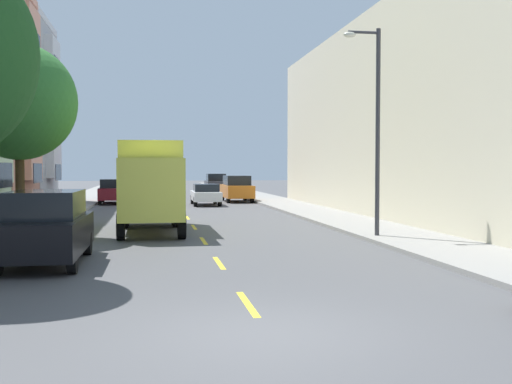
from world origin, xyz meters
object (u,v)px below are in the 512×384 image
parked_suv_orange (237,188)px  delivery_box_truck (151,181)px  street_tree_second (19,102)px  parked_hatchback_navy (118,190)px  parked_suv_black (46,227)px  moving_white_sedan (206,194)px  street_lamp (374,117)px  parked_suv_charcoal (216,183)px  parked_pickup_burgundy (114,192)px

parked_suv_orange → delivery_box_truck: bearing=-107.1°
street_tree_second → parked_hatchback_navy: bearing=86.1°
parked_suv_black → parked_suv_orange: 29.88m
delivery_box_truck → moving_white_sedan: 16.82m
street_lamp → parked_suv_charcoal: size_ratio=1.50×
parked_hatchback_navy → moving_white_sedan: bearing=-55.9°
parked_hatchback_navy → parked_suv_orange: 10.45m
delivery_box_truck → parked_suv_charcoal: (6.16, 34.67, -1.00)m
parked_pickup_burgundy → parked_suv_black: bearing=-90.2°
parked_hatchback_navy → parked_suv_orange: size_ratio=0.84×
parked_suv_charcoal → moving_white_sedan: 18.47m
street_tree_second → parked_suv_orange: size_ratio=1.41×
parked_pickup_burgundy → parked_suv_orange: bearing=5.5°
parked_suv_black → moving_white_sedan: size_ratio=1.07×
parked_pickup_burgundy → street_lamp: bearing=-66.5°
street_lamp → delivery_box_truck: bearing=150.9°
street_tree_second → parked_suv_black: street_tree_second is taller
parked_hatchback_navy → parked_pickup_burgundy: parked_pickup_burgundy is taller
street_lamp → parked_hatchback_navy: (-10.45, 29.99, -3.56)m
parked_pickup_burgundy → moving_white_sedan: parked_pickup_burgundy is taller
parked_pickup_burgundy → parked_suv_orange: (8.82, 0.85, 0.16)m
parked_suv_charcoal → parked_suv_orange: same height
street_lamp → parked_hatchback_navy: size_ratio=1.79×
parked_suv_orange → moving_white_sedan: (-2.64, -3.87, -0.24)m
parked_hatchback_navy → parked_pickup_burgundy: bearing=-89.0°
street_tree_second → parked_pickup_burgundy: bearing=84.6°
delivery_box_truck → parked_suv_charcoal: 35.23m
parked_suv_charcoal → parked_suv_black: bearing=-101.6°
street_tree_second → parked_pickup_burgundy: size_ratio=1.27×
delivery_box_truck → parked_hatchback_navy: size_ratio=1.86×
street_lamp → parked_hatchback_navy: 31.95m
parked_pickup_burgundy → moving_white_sedan: bearing=-26.1°
street_tree_second → parked_suv_charcoal: street_tree_second is taller
parked_suv_black → parked_suv_orange: size_ratio=1.00×
parked_suv_charcoal → parked_hatchback_navy: bearing=-134.5°
delivery_box_truck → moving_white_sedan: size_ratio=1.67×
delivery_box_truck → parked_suv_charcoal: size_ratio=1.55×
street_lamp → moving_white_sedan: (-4.16, 20.70, -3.57)m
delivery_box_truck → parked_hatchback_navy: 25.84m
delivery_box_truck → parked_suv_black: bearing=-108.0°
delivery_box_truck → parked_suv_black: size_ratio=1.56×
parked_suv_charcoal → parked_pickup_burgundy: bearing=-119.8°
street_lamp → parked_pickup_burgundy: 26.11m
street_lamp → parked_suv_black: size_ratio=1.51×
street_tree_second → delivery_box_truck: street_tree_second is taller
parked_pickup_burgundy → moving_white_sedan: 6.88m
street_tree_second → parked_pickup_burgundy: 21.82m
street_lamp → moving_white_sedan: bearing=101.4°
parked_suv_black → parked_suv_charcoal: bearing=78.4°
parked_suv_charcoal → street_lamp: bearing=-87.7°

